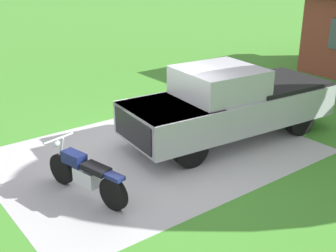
# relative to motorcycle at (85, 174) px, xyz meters

# --- Properties ---
(ground_plane) EXTENTS (80.00, 80.00, 0.00)m
(ground_plane) POSITION_rel_motorcycle_xyz_m (-0.74, 2.21, -0.47)
(ground_plane) COLOR #46942F
(driveway_pad) EXTENTS (5.28, 7.38, 0.01)m
(driveway_pad) POSITION_rel_motorcycle_xyz_m (-0.74, 2.21, -0.47)
(driveway_pad) COLOR #BDBDBD
(driveway_pad) RESTS_ON ground
(motorcycle) EXTENTS (2.18, 0.84, 1.09)m
(motorcycle) POSITION_rel_motorcycle_xyz_m (0.00, 0.00, 0.00)
(motorcycle) COLOR black
(motorcycle) RESTS_ON ground
(pickup_truck) EXTENTS (2.51, 5.78, 1.90)m
(pickup_truck) POSITION_rel_motorcycle_xyz_m (-0.38, 4.38, 0.48)
(pickup_truck) COLOR black
(pickup_truck) RESTS_ON ground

